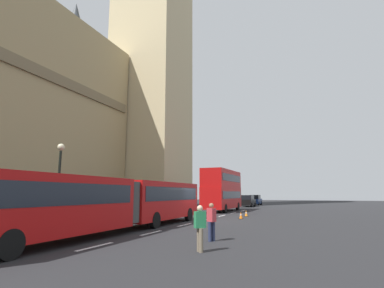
{
  "coord_description": "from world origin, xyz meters",
  "views": [
    {
      "loc": [
        -22.52,
        -8.37,
        2.13
      ],
      "look_at": [
        4.64,
        2.47,
        6.9
      ],
      "focal_mm": 28.38,
      "sensor_mm": 36.0,
      "label": 1
    }
  ],
  "objects_px": {
    "sedan_trailing": "(255,200)",
    "traffic_cone_east": "(246,213)",
    "street_lamp": "(59,178)",
    "traffic_cone_west": "(200,224)",
    "traffic_cone_middle": "(241,215)",
    "pedestrian_near_cones": "(200,226)",
    "double_decker_bus": "(222,189)",
    "sedan_lead": "(248,201)",
    "pedestrian_by_kerb": "(211,220)",
    "articulated_bus": "(119,200)"
  },
  "relations": [
    {
      "from": "pedestrian_near_cones",
      "to": "double_decker_bus",
      "type": "bearing_deg",
      "value": 14.2
    },
    {
      "from": "traffic_cone_middle",
      "to": "traffic_cone_east",
      "type": "distance_m",
      "value": 2.88
    },
    {
      "from": "pedestrian_near_cones",
      "to": "pedestrian_by_kerb",
      "type": "distance_m",
      "value": 2.6
    },
    {
      "from": "double_decker_bus",
      "to": "street_lamp",
      "type": "distance_m",
      "value": 21.74
    },
    {
      "from": "sedan_trailing",
      "to": "traffic_cone_middle",
      "type": "xyz_separation_m",
      "value": [
        -31.3,
        -4.33,
        -0.63
      ]
    },
    {
      "from": "traffic_cone_middle",
      "to": "articulated_bus",
      "type": "bearing_deg",
      "value": 158.22
    },
    {
      "from": "articulated_bus",
      "to": "traffic_cone_east",
      "type": "relative_size",
      "value": 31.99
    },
    {
      "from": "articulated_bus",
      "to": "traffic_cone_east",
      "type": "distance_m",
      "value": 14.79
    },
    {
      "from": "street_lamp",
      "to": "pedestrian_by_kerb",
      "type": "bearing_deg",
      "value": -96.65
    },
    {
      "from": "sedan_trailing",
      "to": "traffic_cone_east",
      "type": "distance_m",
      "value": 28.73
    },
    {
      "from": "sedan_lead",
      "to": "traffic_cone_east",
      "type": "height_order",
      "value": "sedan_lead"
    },
    {
      "from": "sedan_lead",
      "to": "sedan_trailing",
      "type": "relative_size",
      "value": 1.0
    },
    {
      "from": "traffic_cone_west",
      "to": "traffic_cone_east",
      "type": "height_order",
      "value": "same"
    },
    {
      "from": "street_lamp",
      "to": "pedestrian_near_cones",
      "type": "distance_m",
      "value": 11.68
    },
    {
      "from": "traffic_cone_middle",
      "to": "pedestrian_near_cones",
      "type": "height_order",
      "value": "pedestrian_near_cones"
    },
    {
      "from": "sedan_trailing",
      "to": "double_decker_bus",
      "type": "bearing_deg",
      "value": 179.61
    },
    {
      "from": "sedan_lead",
      "to": "traffic_cone_middle",
      "type": "bearing_deg",
      "value": -170.02
    },
    {
      "from": "pedestrian_near_cones",
      "to": "street_lamp",
      "type": "bearing_deg",
      "value": 70.75
    },
    {
      "from": "traffic_cone_east",
      "to": "traffic_cone_west",
      "type": "bearing_deg",
      "value": 176.44
    },
    {
      "from": "street_lamp",
      "to": "pedestrian_by_kerb",
      "type": "relative_size",
      "value": 3.12
    },
    {
      "from": "traffic_cone_east",
      "to": "street_lamp",
      "type": "distance_m",
      "value": 16.92
    },
    {
      "from": "sedan_trailing",
      "to": "traffic_cone_east",
      "type": "height_order",
      "value": "sedan_trailing"
    },
    {
      "from": "traffic_cone_east",
      "to": "pedestrian_by_kerb",
      "type": "relative_size",
      "value": 0.34
    },
    {
      "from": "articulated_bus",
      "to": "sedan_lead",
      "type": "bearing_deg",
      "value": -0.48
    },
    {
      "from": "double_decker_bus",
      "to": "street_lamp",
      "type": "bearing_deg",
      "value": 168.04
    },
    {
      "from": "sedan_lead",
      "to": "pedestrian_near_cones",
      "type": "distance_m",
      "value": 39.29
    },
    {
      "from": "traffic_cone_west",
      "to": "pedestrian_by_kerb",
      "type": "bearing_deg",
      "value": -153.78
    },
    {
      "from": "articulated_bus",
      "to": "traffic_cone_west",
      "type": "relative_size",
      "value": 31.99
    },
    {
      "from": "sedan_trailing",
      "to": "traffic_cone_west",
      "type": "relative_size",
      "value": 7.59
    },
    {
      "from": "traffic_cone_west",
      "to": "pedestrian_near_cones",
      "type": "distance_m",
      "value": 7.73
    },
    {
      "from": "sedan_lead",
      "to": "traffic_cone_east",
      "type": "distance_m",
      "value": 21.27
    },
    {
      "from": "traffic_cone_middle",
      "to": "street_lamp",
      "type": "relative_size",
      "value": 0.11
    },
    {
      "from": "double_decker_bus",
      "to": "traffic_cone_west",
      "type": "distance_m",
      "value": 18.36
    },
    {
      "from": "traffic_cone_middle",
      "to": "pedestrian_near_cones",
      "type": "bearing_deg",
      "value": -172.95
    },
    {
      "from": "sedan_trailing",
      "to": "pedestrian_by_kerb",
      "type": "bearing_deg",
      "value": -172.45
    },
    {
      "from": "traffic_cone_west",
      "to": "traffic_cone_middle",
      "type": "height_order",
      "value": "same"
    },
    {
      "from": "traffic_cone_middle",
      "to": "sedan_trailing",
      "type": "bearing_deg",
      "value": 7.87
    },
    {
      "from": "double_decker_bus",
      "to": "traffic_cone_west",
      "type": "bearing_deg",
      "value": -168.41
    },
    {
      "from": "traffic_cone_middle",
      "to": "street_lamp",
      "type": "bearing_deg",
      "value": 141.48
    },
    {
      "from": "sedan_lead",
      "to": "double_decker_bus",
      "type": "bearing_deg",
      "value": 178.77
    },
    {
      "from": "sedan_trailing",
      "to": "pedestrian_near_cones",
      "type": "bearing_deg",
      "value": -172.39
    },
    {
      "from": "articulated_bus",
      "to": "double_decker_bus",
      "type": "bearing_deg",
      "value": 0.0
    },
    {
      "from": "street_lamp",
      "to": "pedestrian_by_kerb",
      "type": "height_order",
      "value": "street_lamp"
    },
    {
      "from": "traffic_cone_west",
      "to": "pedestrian_near_cones",
      "type": "xyz_separation_m",
      "value": [
        -7.22,
        -2.68,
        0.63
      ]
    },
    {
      "from": "sedan_lead",
      "to": "traffic_cone_west",
      "type": "xyz_separation_m",
      "value": [
        -31.6,
        -3.36,
        -0.63
      ]
    },
    {
      "from": "traffic_cone_west",
      "to": "pedestrian_by_kerb",
      "type": "relative_size",
      "value": 0.34
    },
    {
      "from": "sedan_trailing",
      "to": "pedestrian_near_cones",
      "type": "relative_size",
      "value": 2.6
    },
    {
      "from": "double_decker_bus",
      "to": "sedan_trailing",
      "type": "relative_size",
      "value": 2.13
    },
    {
      "from": "double_decker_bus",
      "to": "traffic_cone_middle",
      "type": "bearing_deg",
      "value": -155.86
    },
    {
      "from": "sedan_lead",
      "to": "pedestrian_near_cones",
      "type": "xyz_separation_m",
      "value": [
        -38.82,
        -6.04,
        -0.0
      ]
    }
  ]
}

